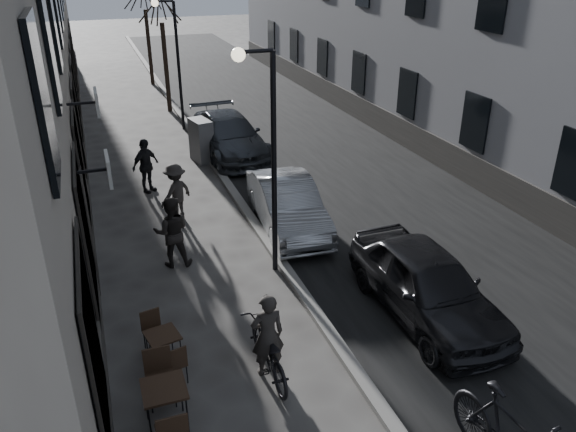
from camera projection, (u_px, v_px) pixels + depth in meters
road at (287, 133)px, 22.84m from camera, size 7.30×60.00×0.00m
kerb at (198, 141)px, 21.71m from camera, size 0.25×60.00×0.12m
streetlamp_near at (266, 141)px, 11.77m from camera, size 0.90×0.28×5.09m
streetlamp_far at (173, 51)px, 21.96m from camera, size 0.90×0.28×5.09m
tree_near at (160, 4)px, 23.87m from camera, size 2.40×2.40×5.70m
bistro_set_b at (166, 404)px, 8.61m from camera, size 0.66×1.63×0.96m
bistro_set_c at (164, 347)px, 9.97m from camera, size 0.65×1.40×0.80m
utility_cabinet at (201, 141)px, 19.54m from camera, size 0.74×1.08×1.49m
bicycle at (268, 350)px, 9.76m from camera, size 0.67×1.90×0.99m
cyclist_rider at (267, 335)px, 9.63m from camera, size 0.60×0.39×1.63m
pedestrian_near at (172, 232)px, 13.01m from camera, size 0.94×0.79×1.73m
pedestrian_mid at (176, 192)px, 15.27m from camera, size 1.20×1.09×1.61m
pedestrian_far at (146, 166)px, 17.01m from camera, size 1.04×0.91×1.68m
car_near at (427, 284)px, 11.24m from camera, size 1.75×4.28×1.45m
car_mid at (287, 205)px, 14.85m from camera, size 1.75×4.20×1.35m
car_far at (229, 136)px, 20.13m from camera, size 2.22×5.04×1.44m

